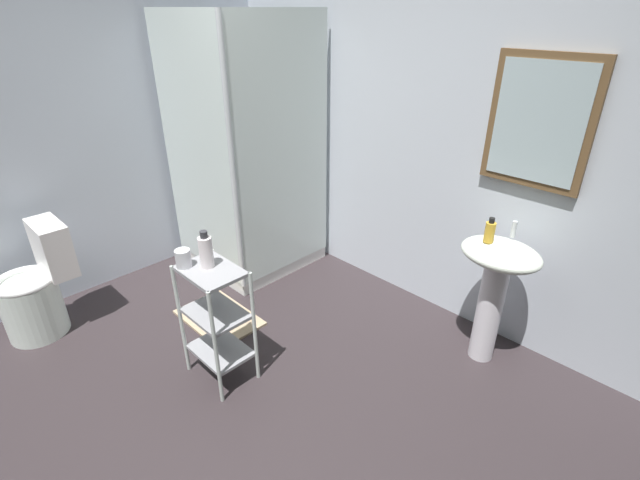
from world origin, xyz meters
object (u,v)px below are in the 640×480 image
at_px(toilet, 37,290).
at_px(storage_cart, 216,315).
at_px(lotion_bottle_white, 206,251).
at_px(shower_stall, 249,216).
at_px(hand_soap_bottle, 490,231).
at_px(pedestal_sink, 496,278).
at_px(bath_mat, 219,318).
at_px(rinse_cup, 183,258).

xyz_separation_m(toilet, storage_cart, (1.23, 0.61, 0.12)).
bearing_deg(lotion_bottle_white, shower_stall, 133.75).
bearing_deg(hand_soap_bottle, toilet, -140.08).
relative_size(pedestal_sink, toilet, 1.07).
relative_size(storage_cart, bath_mat, 1.23).
relative_size(shower_stall, rinse_cup, 19.70).
bearing_deg(toilet, storage_cart, 26.30).
bearing_deg(toilet, lotion_bottle_white, 27.32).
xyz_separation_m(lotion_bottle_white, rinse_cup, (-0.09, -0.09, -0.04)).
distance_m(shower_stall, bath_mat, 0.91).
bearing_deg(pedestal_sink, shower_stall, -170.73).
height_order(pedestal_sink, bath_mat, pedestal_sink).
distance_m(toilet, hand_soap_bottle, 2.91).
bearing_deg(lotion_bottle_white, bath_mat, 147.41).
xyz_separation_m(pedestal_sink, storage_cart, (-1.04, -1.26, -0.14)).
relative_size(hand_soap_bottle, lotion_bottle_white, 0.69).
xyz_separation_m(hand_soap_bottle, bath_mat, (-1.44, -0.94, -0.87)).
height_order(shower_stall, storage_cart, shower_stall).
xyz_separation_m(shower_stall, hand_soap_bottle, (1.90, 0.29, 0.41)).
bearing_deg(rinse_cup, pedestal_sink, 49.13).
xyz_separation_m(toilet, lotion_bottle_white, (1.19, 0.61, 0.52)).
bearing_deg(pedestal_sink, hand_soap_bottle, -154.14).
bearing_deg(storage_cart, rinse_cup, -146.95).
bearing_deg(hand_soap_bottle, storage_cart, -128.18).
xyz_separation_m(pedestal_sink, rinse_cup, (-1.16, -1.35, 0.21)).
relative_size(rinse_cup, bath_mat, 0.17).
height_order(pedestal_sink, toilet, pedestal_sink).
xyz_separation_m(shower_stall, rinse_cup, (0.80, -1.02, 0.33)).
distance_m(lotion_bottle_white, rinse_cup, 0.13).
xyz_separation_m(storage_cart, hand_soap_bottle, (0.97, 1.23, 0.44)).
xyz_separation_m(storage_cart, bath_mat, (-0.48, 0.29, -0.43)).
height_order(pedestal_sink, rinse_cup, rinse_cup).
bearing_deg(rinse_cup, storage_cart, 33.05).
distance_m(storage_cart, rinse_cup, 0.38).
height_order(toilet, rinse_cup, rinse_cup).
bearing_deg(shower_stall, rinse_cup, -51.86).
bearing_deg(toilet, rinse_cup, 25.47).
bearing_deg(bath_mat, shower_stall, 124.77).
distance_m(toilet, storage_cart, 1.37).
xyz_separation_m(lotion_bottle_white, bath_mat, (-0.44, 0.28, -0.83)).
relative_size(lotion_bottle_white, rinse_cup, 2.11).
bearing_deg(pedestal_sink, lotion_bottle_white, -130.58).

